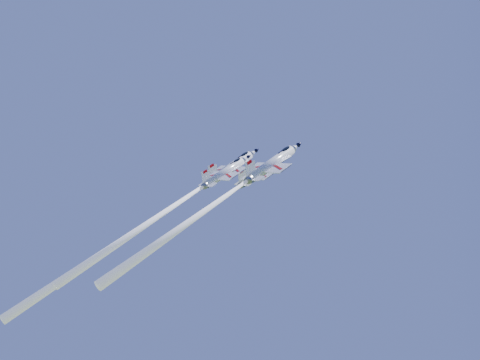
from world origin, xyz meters
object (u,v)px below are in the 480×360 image
(jet_lead, at_px, (217,202))
(jet_slot, at_px, (170,209))
(jet_left, at_px, (158,216))
(jet_right, at_px, (219,200))

(jet_lead, xyz_separation_m, jet_slot, (-4.08, -15.56, -3.88))
(jet_lead, height_order, jet_left, jet_left)
(jet_right, bearing_deg, jet_slot, -129.49)
(jet_lead, height_order, jet_slot, jet_lead)
(jet_lead, height_order, jet_right, jet_lead)
(jet_lead, xyz_separation_m, jet_left, (-10.35, -8.76, -4.12))
(jet_left, bearing_deg, jet_lead, 70.69)
(jet_slot, bearing_deg, jet_left, 163.11)
(jet_left, relative_size, jet_right, 1.23)
(jet_slot, bearing_deg, jet_lead, 105.76)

